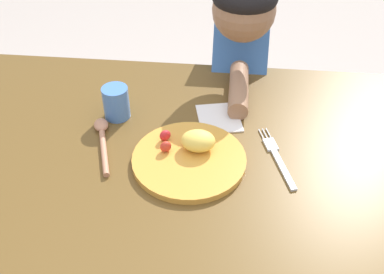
# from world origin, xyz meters

# --- Properties ---
(dining_table) EXTENTS (1.47, 0.96, 0.74)m
(dining_table) POSITION_xyz_m (0.00, 0.00, 0.66)
(dining_table) COLOR brown
(dining_table) RESTS_ON ground_plane
(plate) EXTENTS (0.26, 0.26, 0.06)m
(plate) POSITION_xyz_m (-0.03, 0.05, 0.75)
(plate) COLOR gold
(plate) RESTS_ON dining_table
(fork) EXTENTS (0.08, 0.21, 0.01)m
(fork) POSITION_xyz_m (0.17, 0.08, 0.74)
(fork) COLOR silver
(fork) RESTS_ON dining_table
(spoon) EXTENTS (0.09, 0.20, 0.02)m
(spoon) POSITION_xyz_m (-0.25, 0.10, 0.74)
(spoon) COLOR tan
(spoon) RESTS_ON dining_table
(drinking_cup) EXTENTS (0.07, 0.07, 0.09)m
(drinking_cup) POSITION_xyz_m (-0.23, 0.20, 0.78)
(drinking_cup) COLOR #4B7ED0
(drinking_cup) RESTS_ON dining_table
(person) EXTENTS (0.17, 0.47, 1.02)m
(person) POSITION_xyz_m (0.08, 0.53, 0.57)
(person) COLOR #494272
(person) RESTS_ON ground_plane
(napkin) EXTENTS (0.13, 0.14, 0.00)m
(napkin) POSITION_xyz_m (0.03, 0.22, 0.74)
(napkin) COLOR white
(napkin) RESTS_ON dining_table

